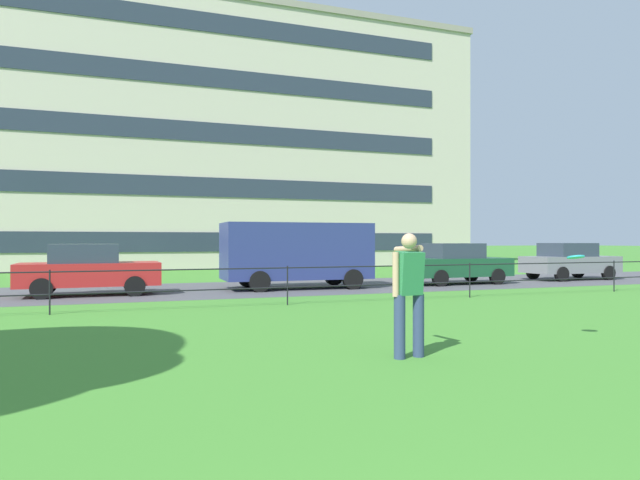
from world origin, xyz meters
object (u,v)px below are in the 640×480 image
person_thrower (408,290)px  apartment_building_background (174,145)px  frisbee (576,257)px  car_dark_green_far_left (456,263)px  car_grey_center (570,261)px  car_red_left (89,269)px  panel_van_right (297,251)px

person_thrower → apartment_building_background: bearing=90.4°
frisbee → apartment_building_background: (-3.39, 31.11, 6.63)m
person_thrower → car_dark_green_far_left: bearing=53.6°
person_thrower → car_grey_center: (14.11, 11.58, -0.17)m
apartment_building_background → car_grey_center: bearing=-54.0°
frisbee → car_dark_green_far_left: size_ratio=0.08×
person_thrower → apartment_building_background: apartment_building_background is taller
car_dark_green_far_left → apartment_building_background: 22.95m
person_thrower → car_dark_green_far_left: (8.27, 11.23, -0.17)m
car_dark_green_far_left → apartment_building_background: apartment_building_background is taller
car_red_left → car_dark_green_far_left: (12.89, 0.00, 0.00)m
car_red_left → panel_van_right: (6.62, 0.14, 0.49)m
frisbee → panel_van_right: panel_van_right is taller
person_thrower → car_red_left: (-4.62, 11.22, -0.17)m
panel_van_right → frisbee: bearing=-83.9°
person_thrower → car_dark_green_far_left: size_ratio=0.44×
apartment_building_background → car_red_left: bearing=-102.4°
car_dark_green_far_left → car_grey_center: (5.84, 0.36, 0.00)m
apartment_building_background → car_dark_green_far_left: bearing=-67.1°
frisbee → car_grey_center: size_ratio=0.08×
panel_van_right → apartment_building_background: apartment_building_background is taller
car_red_left → apartment_building_background: apartment_building_background is taller
car_dark_green_far_left → apartment_building_background: (-8.47, 20.06, 7.23)m
car_grey_center → apartment_building_background: 25.41m
frisbee → panel_van_right: size_ratio=0.06×
panel_van_right → car_grey_center: panel_van_right is taller
person_thrower → car_grey_center: size_ratio=0.44×
car_red_left → person_thrower: bearing=-67.6°
frisbee → apartment_building_background: apartment_building_background is taller
panel_van_right → car_grey_center: bearing=1.0°
person_thrower → panel_van_right: bearing=80.0°
person_thrower → car_dark_green_far_left: 13.95m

